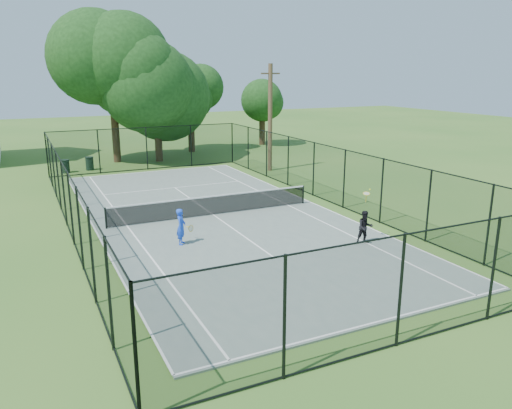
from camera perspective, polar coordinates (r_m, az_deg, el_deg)
name	(u,v)px	position (r m, az deg, el deg)	size (l,w,h in m)	color
ground	(213,216)	(24.06, -4.90, -1.32)	(120.00, 120.00, 0.00)	#346322
tennis_court	(213,215)	(24.05, -4.90, -1.25)	(11.00, 24.00, 0.06)	slate
tennis_net	(213,204)	(23.91, -4.93, 0.01)	(10.08, 0.08, 0.95)	black
fence	(213,186)	(23.69, -4.98, 2.17)	(13.10, 26.10, 3.00)	black
tree_near_left	(112,83)	(39.32, -16.14, 13.21)	(7.36, 7.36, 9.60)	#332114
tree_near_mid	(156,86)	(38.90, -11.39, 13.13)	(7.03, 7.03, 9.19)	#332114
tree_near_right	(190,96)	(43.34, -7.54, 12.22)	(5.41, 5.41, 7.46)	#332114
tree_far_right	(262,109)	(47.33, 0.71, 10.86)	(4.07, 4.07, 5.39)	#332114
trash_bin_left	(65,166)	(36.60, -20.95, 4.11)	(0.58, 0.58, 0.90)	black
trash_bin_right	(90,163)	(37.04, -18.48, 4.48)	(0.58, 0.58, 0.93)	black
utility_pole	(270,117)	(34.58, 1.63, 9.92)	(1.40, 0.30, 7.24)	#4C3823
player_blue	(181,227)	(19.97, -8.55, -2.51)	(0.87, 0.63, 1.46)	blue
player_black	(365,227)	(20.31, 12.36, -2.53)	(0.95, 0.87, 2.08)	black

